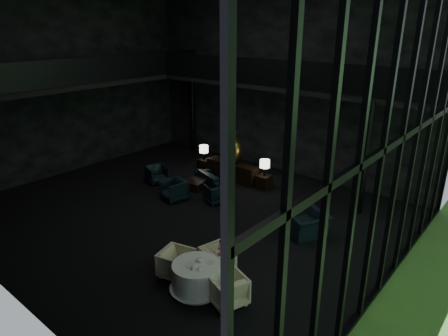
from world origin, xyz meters
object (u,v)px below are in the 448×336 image
Objects in this scene: console at (232,171)px; coffee_table at (195,184)px; lounge_armchair_south at (174,188)px; window_armchair at (307,219)px; dining_chair_west at (176,261)px; table_lamp_right at (265,164)px; lounge_armchair_west at (157,173)px; dining_chair_north at (218,258)px; side_table_left at (205,165)px; child at (223,249)px; side_table_right at (264,182)px; dining_chair_east at (227,287)px; sofa at (212,177)px; lounge_armchair_east at (216,192)px; dining_table at (197,279)px; bronze_urn at (233,149)px; table_lamp_left at (204,150)px.

console reaches higher than coffee_table.
window_armchair is at bearing 22.49° from lounge_armchair_south.
coffee_table is 5.97m from dining_chair_west.
lounge_armchair_west is (-3.82, -2.39, -0.61)m from table_lamp_right.
window_armchair is 1.64× the size of dining_chair_north.
child reaches higher than side_table_left.
side_table_left is 0.70× the size of coffee_table.
side_table_right is 0.62× the size of dining_chair_east.
lounge_armchair_south is at bearing -101.94° from dining_chair_east.
sofa is 0.84m from coffee_table.
lounge_armchair_west reaches higher than sofa.
dining_chair_west is at bearing -75.92° from table_lamp_right.
lounge_armchair_east is 5.30m from dining_table.
console is at bearing -53.26° from child.
bronze_urn is 1.94m from side_table_right.
table_lamp_left is at bearing -177.75° from table_lamp_right.
window_armchair is (3.87, -0.09, 0.18)m from lounge_armchair_east.
lounge_armchair_east is at bearing -66.70° from bronze_urn.
lounge_armchair_east is (2.56, -2.20, 0.11)m from side_table_left.
child is at bearing -14.52° from lounge_armchair_south.
bronze_urn is 3.38m from lounge_armchair_west.
window_armchair is at bearing 110.11° from lounge_armchair_east.
console reaches higher than dining_table.
side_table_left is 7.80m from dining_chair_north.
lounge_armchair_west reaches higher than dining_table.
side_table_right is 0.42× the size of window_armchair.
side_table_left is 1.01× the size of side_table_right.
console is at bearing -134.69° from lounge_armchair_east.
child is at bearing -65.86° from side_table_right.
child reaches higher than dining_chair_west.
console is at bearing -176.95° from table_lamp_right.
bronze_urn is 2.50× the size of side_table_right.
dining_chair_west is (-0.83, 0.10, 0.11)m from dining_table.
side_table_left is 0.66× the size of lounge_armchair_west.
dining_chair_east is (3.36, -6.43, 0.17)m from side_table_right.
lounge_armchair_south is 0.70× the size of dining_table.
dining_table is (5.65, -6.42, -0.72)m from table_lamp_left.
lounge_armchair_south is at bearing -16.04° from dining_chair_north.
side_table_right is 0.65× the size of lounge_armchair_west.
dining_chair_east is (7.18, -4.05, 0.02)m from lounge_armchair_west.
table_lamp_right reaches higher than side_table_right.
table_lamp_left is 3.29m from side_table_right.
table_lamp_right is at bearing 71.26° from lounge_armchair_south.
table_lamp_right is 6.11m from child.
table_lamp_right is 0.83× the size of dining_chair_north.
console is 1.00m from sofa.
console is 3.05m from lounge_armchair_south.
sofa is at bearing -77.42° from window_armchair.
console is 3.20m from lounge_armchair_west.
lounge_armchair_east is 5.79m from dining_chair_east.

